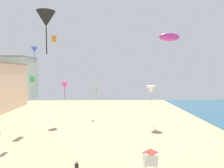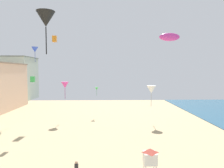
% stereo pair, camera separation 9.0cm
% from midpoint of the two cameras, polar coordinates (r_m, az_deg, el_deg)
% --- Properties ---
extents(boardwalk_hotel_far, '(12.03, 12.78, 13.86)m').
position_cam_midpoint_polar(boardwalk_hotel_far, '(73.94, -25.52, 1.42)').
color(boardwalk_hotel_far, '#B7C6B2').
rests_on(boardwalk_hotel_far, ground).
extents(lifeguard_stand, '(1.10, 1.10, 2.55)m').
position_cam_midpoint_polar(lifeguard_stand, '(19.28, 10.64, -19.14)').
color(lifeguard_stand, white).
rests_on(lifeguard_stand, ground).
extents(kite_blue_delta, '(1.40, 1.40, 3.17)m').
position_cam_midpoint_polar(kite_blue_delta, '(47.19, -20.54, 8.91)').
color(kite_blue_delta, blue).
extents(kite_black_delta, '(1.48, 1.48, 3.37)m').
position_cam_midpoint_polar(kite_black_delta, '(17.74, -17.74, 16.76)').
color(kite_black_delta, black).
extents(kite_green_box, '(0.54, 0.54, 0.85)m').
position_cam_midpoint_polar(kite_green_box, '(32.63, -21.06, 1.25)').
color(kite_green_box, green).
extents(kite_magenta_delta, '(1.45, 1.45, 3.29)m').
position_cam_midpoint_polar(kite_magenta_delta, '(40.32, -12.85, -0.27)').
color(kite_magenta_delta, '#DB3D9E').
extents(kite_white_delta, '(1.69, 1.69, 3.83)m').
position_cam_midpoint_polar(kite_white_delta, '(38.05, 10.90, -1.49)').
color(kite_white_delta, white).
extents(kite_green_delta, '(0.78, 0.78, 1.77)m').
position_cam_midpoint_polar(kite_green_delta, '(43.77, -4.22, -1.32)').
color(kite_green_delta, green).
extents(kite_orange_box, '(0.81, 0.81, 1.28)m').
position_cam_midpoint_polar(kite_orange_box, '(45.63, -15.60, 11.94)').
color(kite_orange_box, orange).
extents(kite_magenta_parafoil, '(2.75, 0.77, 1.07)m').
position_cam_midpoint_polar(kite_magenta_parafoil, '(29.14, 15.72, 12.44)').
color(kite_magenta_parafoil, '#DB3D9E').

